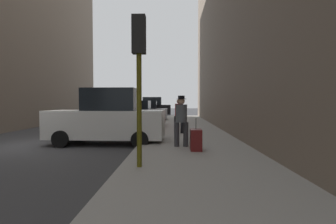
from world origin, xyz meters
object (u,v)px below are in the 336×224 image
Objects in this scene: parked_silver_sedan at (144,112)px; rolling_suitcase at (196,140)px; parked_red_hatchback at (132,115)px; pedestrian_in_red_jacket at (179,114)px; traffic_light at (139,58)px; fire_hydrant at (157,125)px; parked_white_van at (108,119)px; pedestrian_with_beanie at (181,118)px; parked_black_suv at (151,108)px.

parked_silver_sedan is 4.09× the size of rolling_suitcase.
parked_red_hatchback is 6.46m from parked_silver_sedan.
rolling_suitcase is (0.46, -4.63, -0.61)m from pedestrian_in_red_jacket.
traffic_light is 7.07m from pedestrian_in_red_jacket.
rolling_suitcase is (3.39, -8.29, -0.36)m from parked_red_hatchback.
traffic_light is at bearing -98.95° from pedestrian_in_red_jacket.
traffic_light is (0.05, -7.38, 2.26)m from fire_hydrant.
pedestrian_in_red_jacket is (2.92, 2.51, 0.07)m from parked_white_van.
traffic_light is 3.46× the size of rolling_suitcase.
parked_black_suv is at bearing 98.05° from pedestrian_with_beanie.
pedestrian_with_beanie reaches higher than parked_red_hatchback.
parked_silver_sedan is 14.34m from pedestrian_with_beanie.
parked_black_suv is at bearing 94.48° from traffic_light.
fire_hydrant is at bearing 152.24° from pedestrian_in_red_jacket.
parked_white_van is 2.72× the size of pedestrian_in_red_jacket.
pedestrian_with_beanie reaches higher than parked_silver_sedan.
parked_red_hatchback is 1.00× the size of parked_silver_sedan.
parked_silver_sedan reaches higher than rolling_suitcase.
parked_silver_sedan is 15.14m from rolling_suitcase.
parked_red_hatchback is 2.39× the size of pedestrian_with_beanie.
parked_red_hatchback is 8.13m from pedestrian_with_beanie.
pedestrian_with_beanie is 1.71× the size of rolling_suitcase.
traffic_light is at bearing -110.57° from pedestrian_with_beanie.
parked_black_suv is at bearing 90.00° from parked_white_van.
traffic_light is 3.48m from pedestrian_with_beanie.
traffic_light reaches higher than parked_red_hatchback.
parked_black_suv is 17.10m from pedestrian_in_red_jacket.
parked_black_suv reaches higher than parked_silver_sedan.
parked_white_van is 3.85m from pedestrian_in_red_jacket.
rolling_suitcase is (3.39, -14.75, -0.36)m from parked_silver_sedan.
parked_red_hatchback and parked_silver_sedan have the same top height.
parked_red_hatchback is 1.18× the size of traffic_light.
parked_white_van is at bearing 113.40° from traffic_light.
parked_red_hatchback is 3.58m from fire_hydrant.
traffic_light is at bearing -125.31° from rolling_suitcase.
parked_silver_sedan is at bearing 96.25° from traffic_light.
rolling_suitcase is at bearing -73.12° from fire_hydrant.
pedestrian_in_red_jacket is (1.12, -0.59, 0.61)m from fire_hydrant.
parked_silver_sedan is 2.49× the size of pedestrian_in_red_jacket.
rolling_suitcase is at bearing -57.85° from pedestrian_with_beanie.
traffic_light reaches higher than parked_black_suv.
pedestrian_with_beanie is at bearing -75.88° from fire_hydrant.
traffic_light reaches higher than parked_white_van.
fire_hydrant is at bearing -59.62° from parked_red_hatchback.
pedestrian_in_red_jacket is at bearing 95.72° from rolling_suitcase.
parked_black_suv reaches higher than fire_hydrant.
parked_white_van is at bearing -90.00° from parked_red_hatchback.
traffic_light is (1.85, -16.91, 1.91)m from parked_silver_sedan.
parked_red_hatchback reaches higher than rolling_suitcase.
fire_hydrant is at bearing 90.39° from traffic_light.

